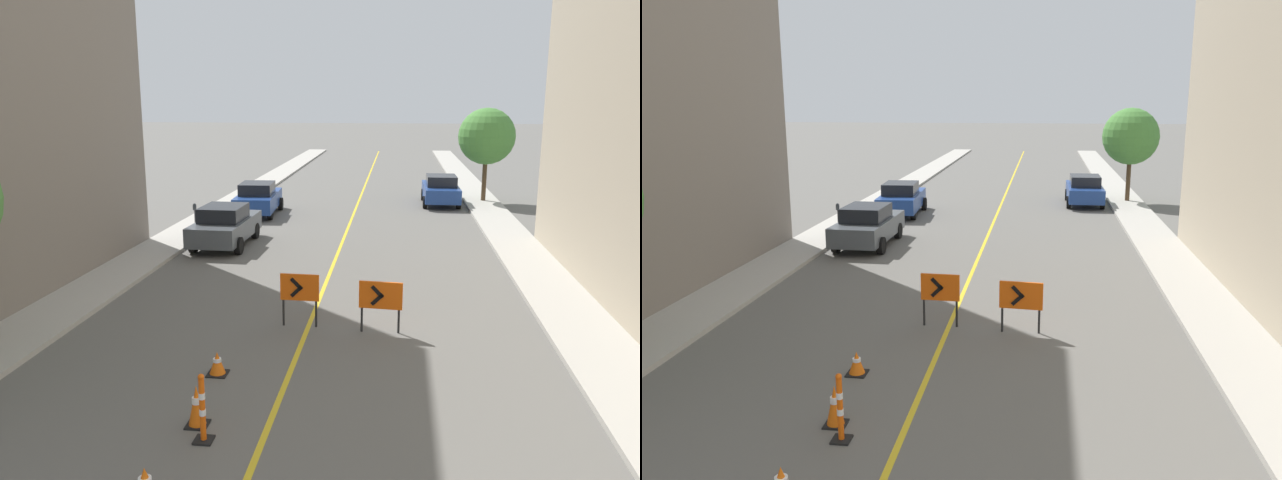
# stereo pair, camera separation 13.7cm
# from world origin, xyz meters

# --- Properties ---
(lane_stripe) EXTENTS (0.12, 69.47, 0.01)m
(lane_stripe) POSITION_xyz_m (0.00, 34.74, 0.00)
(lane_stripe) COLOR gold
(lane_stripe) RESTS_ON ground_plane
(sidewalk_left) EXTENTS (1.88, 69.47, 0.13)m
(sidewalk_left) POSITION_xyz_m (-6.69, 34.74, 0.07)
(sidewalk_left) COLOR #ADA89E
(sidewalk_left) RESTS_ON ground_plane
(sidewalk_right) EXTENTS (1.88, 69.47, 0.13)m
(sidewalk_right) POSITION_xyz_m (6.69, 34.74, 0.07)
(sidewalk_right) COLOR #ADA89E
(sidewalk_right) RESTS_ON ground_plane
(traffic_cone_fifth) EXTENTS (0.38, 0.38, 0.75)m
(traffic_cone_fifth) POSITION_xyz_m (-1.23, 10.51, 0.37)
(traffic_cone_fifth) COLOR black
(traffic_cone_fifth) RESTS_ON ground_plane
(traffic_cone_farthest) EXTENTS (0.41, 0.41, 0.49)m
(traffic_cone_farthest) POSITION_xyz_m (-1.46, 12.56, 0.24)
(traffic_cone_farthest) COLOR black
(traffic_cone_farthest) RESTS_ON ground_plane
(delineator_post_rear) EXTENTS (0.31, 0.31, 1.20)m
(delineator_post_rear) POSITION_xyz_m (-0.97, 10.03, 0.52)
(delineator_post_rear) COLOR black
(delineator_post_rear) RESTS_ON ground_plane
(arrow_barricade_primary) EXTENTS (0.97, 0.10, 1.34)m
(arrow_barricade_primary) POSITION_xyz_m (-0.22, 15.54, 0.94)
(arrow_barricade_primary) COLOR #EF560C
(arrow_barricade_primary) RESTS_ON ground_plane
(arrow_barricade_secondary) EXTENTS (1.05, 0.14, 1.28)m
(arrow_barricade_secondary) POSITION_xyz_m (1.78, 15.36, 0.89)
(arrow_barricade_secondary) COLOR #EF560C
(arrow_barricade_secondary) RESTS_ON ground_plane
(parked_car_curb_near) EXTENTS (1.95, 4.35, 1.59)m
(parked_car_curb_near) POSITION_xyz_m (-4.43, 23.84, 0.80)
(parked_car_curb_near) COLOR #474C51
(parked_car_curb_near) RESTS_ON ground_plane
(parked_car_curb_mid) EXTENTS (2.04, 4.40, 1.59)m
(parked_car_curb_mid) POSITION_xyz_m (-4.64, 30.52, 0.80)
(parked_car_curb_mid) COLOR navy
(parked_car_curb_mid) RESTS_ON ground_plane
(parked_car_curb_far) EXTENTS (1.94, 4.32, 1.59)m
(parked_car_curb_far) POSITION_xyz_m (4.42, 34.66, 0.80)
(parked_car_curb_far) COLOR navy
(parked_car_curb_far) RESTS_ON ground_plane
(parking_meter_near_curb) EXTENTS (0.12, 0.11, 1.26)m
(parking_meter_near_curb) POSITION_xyz_m (-6.10, 25.28, 1.02)
(parking_meter_near_curb) COLOR #4C4C51
(parking_meter_near_curb) RESTS_ON sidewalk_left
(street_tree_right_near) EXTENTS (3.01, 3.01, 4.97)m
(street_tree_right_near) POSITION_xyz_m (6.78, 35.58, 3.58)
(street_tree_right_near) COLOR #4C3823
(street_tree_right_near) RESTS_ON sidewalk_right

